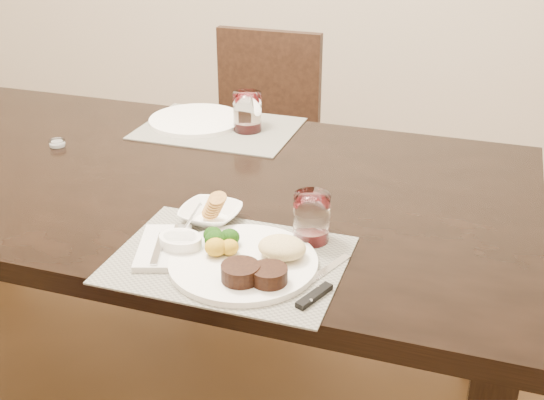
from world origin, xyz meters
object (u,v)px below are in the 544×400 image
(cracker_bowl, at_px, (211,214))
(wine_glass_near, at_px, (311,220))
(chair_far, at_px, (260,137))
(dinner_plate, at_px, (249,260))
(steak_knife, at_px, (318,289))
(far_plate, at_px, (196,120))

(cracker_bowl, relative_size, wine_glass_near, 1.29)
(cracker_bowl, distance_m, wine_glass_near, 0.24)
(wine_glass_near, bearing_deg, chair_far, 114.42)
(dinner_plate, bearing_deg, cracker_bowl, 113.83)
(steak_knife, relative_size, cracker_bowl, 1.58)
(dinner_plate, height_order, steak_knife, dinner_plate)
(dinner_plate, distance_m, steak_knife, 0.16)
(cracker_bowl, xyz_separation_m, far_plate, (-0.30, 0.59, -0.01))
(cracker_bowl, bearing_deg, wine_glass_near, -2.76)
(steak_knife, distance_m, far_plate, 0.98)
(far_plate, bearing_deg, steak_knife, -52.47)
(wine_glass_near, relative_size, far_plate, 0.36)
(dinner_plate, xyz_separation_m, wine_glass_near, (0.09, 0.14, 0.03))
(steak_knife, bearing_deg, cracker_bowl, 168.72)
(chair_far, distance_m, steak_knife, 1.48)
(dinner_plate, height_order, wine_glass_near, wine_glass_near)
(cracker_bowl, relative_size, far_plate, 0.47)
(chair_far, xyz_separation_m, dinner_plate, (0.44, -1.30, 0.27))
(steak_knife, xyz_separation_m, wine_glass_near, (-0.06, 0.18, 0.04))
(dinner_plate, height_order, cracker_bowl, cracker_bowl)
(dinner_plate, xyz_separation_m, cracker_bowl, (-0.15, 0.16, 0.00))
(far_plate, bearing_deg, cracker_bowl, -62.88)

